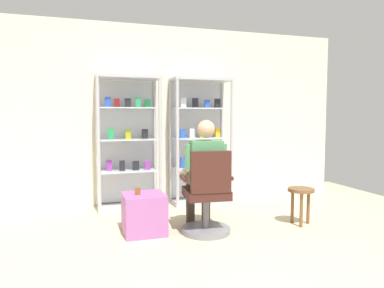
# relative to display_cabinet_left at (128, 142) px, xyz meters

# --- Properties ---
(ground_plane) EXTENTS (7.20, 7.20, 0.00)m
(ground_plane) POSITION_rel_display_cabinet_left_xyz_m (0.55, -2.76, -0.96)
(ground_plane) COLOR #C6B793
(back_wall) EXTENTS (6.00, 0.10, 2.70)m
(back_wall) POSITION_rel_display_cabinet_left_xyz_m (0.55, 0.24, 0.39)
(back_wall) COLOR silver
(back_wall) RESTS_ON ground
(display_cabinet_left) EXTENTS (0.90, 0.45, 1.90)m
(display_cabinet_left) POSITION_rel_display_cabinet_left_xyz_m (0.00, 0.00, 0.00)
(display_cabinet_left) COLOR #B7B7BC
(display_cabinet_left) RESTS_ON ground
(display_cabinet_right) EXTENTS (0.90, 0.45, 1.90)m
(display_cabinet_right) POSITION_rel_display_cabinet_left_xyz_m (1.10, 0.00, 0.00)
(display_cabinet_right) COLOR #B7B7BC
(display_cabinet_right) RESTS_ON ground
(office_chair) EXTENTS (0.59, 0.56, 0.96)m
(office_chair) POSITION_rel_display_cabinet_left_xyz_m (0.69, -1.49, -0.57)
(office_chair) COLOR slate
(office_chair) RESTS_ON ground
(seated_shopkeeper) EXTENTS (0.52, 0.59, 1.29)m
(seated_shopkeeper) POSITION_rel_display_cabinet_left_xyz_m (0.71, -1.32, -0.25)
(seated_shopkeeper) COLOR #3F382D
(seated_shopkeeper) RESTS_ON ground
(storage_crate) EXTENTS (0.46, 0.47, 0.45)m
(storage_crate) POSITION_rel_display_cabinet_left_xyz_m (0.02, -1.23, -0.74)
(storage_crate) COLOR #9E599E
(storage_crate) RESTS_ON ground
(tea_glass) EXTENTS (0.06, 0.06, 0.08)m
(tea_glass) POSITION_rel_display_cabinet_left_xyz_m (-0.05, -1.24, -0.47)
(tea_glass) COLOR brown
(tea_glass) RESTS_ON storage_crate
(wooden_stool) EXTENTS (0.32, 0.32, 0.45)m
(wooden_stool) POSITION_rel_display_cabinet_left_xyz_m (1.91, -1.49, -0.61)
(wooden_stool) COLOR brown
(wooden_stool) RESTS_ON ground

